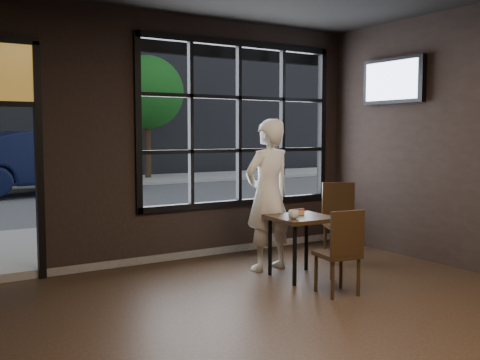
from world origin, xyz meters
TOP-DOWN VIEW (x-y plane):
  - floor at (0.00, 0.00)m, footprint 6.00×7.00m
  - window_frame at (1.20, 3.50)m, footprint 3.06×0.12m
  - cafe_table at (1.06, 1.92)m, footprint 0.71×0.71m
  - chair_near at (0.96, 1.19)m, footprint 0.44×0.44m
  - chair_window at (2.07, 2.32)m, footprint 0.59×0.59m
  - man at (0.95, 2.43)m, footprint 0.72×0.51m
  - hotdog at (1.07, 2.02)m, footprint 0.21×0.10m
  - cup at (0.86, 1.80)m, footprint 0.13×0.13m
  - tv at (2.93, 2.29)m, footprint 0.12×1.06m
  - navy_car at (0.65, 12.68)m, footprint 5.11×2.47m
  - tree_right at (4.79, 15.23)m, footprint 2.54×2.54m

SIDE VIEW (x-z plane):
  - floor at x=0.00m, z-range -0.02..0.00m
  - cafe_table at x=1.06m, z-range 0.00..0.72m
  - chair_near at x=0.96m, z-range 0.00..0.90m
  - chair_window at x=2.07m, z-range 0.00..1.02m
  - hotdog at x=1.07m, z-range 0.72..0.78m
  - cup at x=0.86m, z-range 0.72..0.82m
  - navy_car at x=0.65m, z-range 0.10..1.72m
  - man at x=0.95m, z-range 0.00..1.85m
  - window_frame at x=1.20m, z-range 0.66..2.94m
  - tv at x=2.93m, z-range 2.08..2.70m
  - tree_right at x=4.79m, z-range 0.89..5.23m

